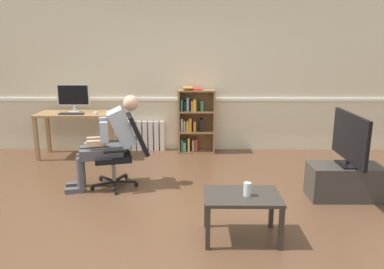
{
  "coord_description": "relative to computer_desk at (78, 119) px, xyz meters",
  "views": [
    {
      "loc": [
        0.19,
        -3.85,
        1.84
      ],
      "look_at": [
        0.15,
        0.85,
        0.7
      ],
      "focal_mm": 34.22,
      "sensor_mm": 36.0,
      "label": 1
    }
  ],
  "objects": [
    {
      "name": "person_seated",
      "position": [
        0.86,
        -1.38,
        0.01
      ],
      "size": [
        1.0,
        0.55,
        1.22
      ],
      "rotation": [
        0.0,
        0.0,
        -1.31
      ],
      "color": "#4C4C51",
      "rests_on": "ground_plane"
    },
    {
      "name": "tv_stand",
      "position": [
        3.83,
        -1.75,
        -0.43
      ],
      "size": [
        0.89,
        0.41,
        0.42
      ],
      "color": "#3D3833",
      "rests_on": "ground_plane"
    },
    {
      "name": "imac_monitor",
      "position": [
        -0.07,
        0.08,
        0.38
      ],
      "size": [
        0.54,
        0.14,
        0.47
      ],
      "color": "silver",
      "rests_on": "computer_desk"
    },
    {
      "name": "keyboard",
      "position": [
        -0.05,
        -0.14,
        0.12
      ],
      "size": [
        0.39,
        0.12,
        0.02
      ],
      "primitive_type": "cube",
      "color": "black",
      "rests_on": "computer_desk"
    },
    {
      "name": "tv_screen",
      "position": [
        3.83,
        -1.75,
        0.12
      ],
      "size": [
        0.2,
        0.96,
        0.64
      ],
      "rotation": [
        0.0,
        0.0,
        1.57
      ],
      "color": "black",
      "rests_on": "tv_stand"
    },
    {
      "name": "computer_mouse",
      "position": [
        0.34,
        -0.12,
        0.13
      ],
      "size": [
        0.06,
        0.1,
        0.03
      ],
      "primitive_type": "cube",
      "color": "white",
      "rests_on": "computer_desk"
    },
    {
      "name": "bookshelf",
      "position": [
        1.96,
        0.29,
        -0.1
      ],
      "size": [
        0.64,
        0.29,
        1.16
      ],
      "color": "olive",
      "rests_on": "ground_plane"
    },
    {
      "name": "office_chair",
      "position": [
        1.03,
        -1.34,
        -0.12
      ],
      "size": [
        0.79,
        0.65,
        0.98
      ],
      "rotation": [
        0.0,
        0.0,
        -1.31
      ],
      "color": "black",
      "rests_on": "ground_plane"
    },
    {
      "name": "ground_plane",
      "position": [
        1.78,
        -2.15,
        -0.64
      ],
      "size": [
        18.0,
        18.0,
        0.0
      ],
      "primitive_type": "plane",
      "color": "brown"
    },
    {
      "name": "radiator",
      "position": [
        1.07,
        0.39,
        -0.38
      ],
      "size": [
        0.7,
        0.08,
        0.54
      ],
      "color": "white",
      "rests_on": "ground_plane"
    },
    {
      "name": "computer_desk",
      "position": [
        0.0,
        0.0,
        0.0
      ],
      "size": [
        1.31,
        0.58,
        0.76
      ],
      "color": "#9E7547",
      "rests_on": "ground_plane"
    },
    {
      "name": "drinking_glass",
      "position": [
        2.47,
        -2.75,
        -0.13
      ],
      "size": [
        0.07,
        0.07,
        0.13
      ],
      "primitive_type": "cylinder",
      "color": "silver",
      "rests_on": "coffee_table"
    },
    {
      "name": "coffee_table",
      "position": [
        2.43,
        -2.73,
        -0.26
      ],
      "size": [
        0.73,
        0.5,
        0.45
      ],
      "color": "#332D28",
      "rests_on": "ground_plane"
    },
    {
      "name": "back_wall",
      "position": [
        1.78,
        0.5,
        0.7
      ],
      "size": [
        12.0,
        0.13,
        2.7
      ],
      "color": "beige",
      "rests_on": "ground_plane"
    }
  ]
}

